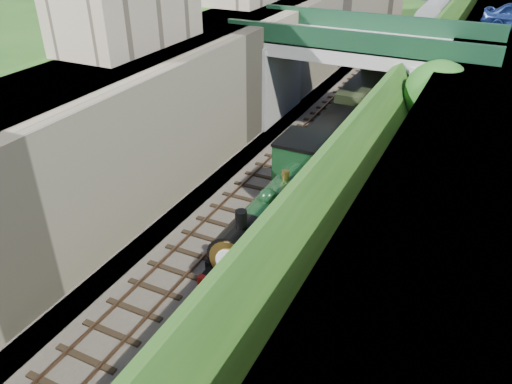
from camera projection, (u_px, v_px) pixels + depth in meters
name	position (u px, v px, depth m)	size (l,w,h in m)	color
trackbed	(328.00, 152.00, 31.10)	(10.00, 90.00, 0.20)	#473F38
retaining_wall	(250.00, 86.00, 31.48)	(1.00, 90.00, 7.00)	#756B56
street_plateau_left	(202.00, 79.00, 32.82)	(6.00, 90.00, 7.00)	#262628
street_plateau_right	(506.00, 134.00, 25.97)	(8.00, 90.00, 6.25)	#262628
embankment_slope	(418.00, 123.00, 28.23)	(4.54, 90.00, 6.36)	#1E4714
track_left	(299.00, 144.00, 31.79)	(2.50, 90.00, 0.20)	black
track_right	(347.00, 153.00, 30.57)	(2.50, 90.00, 0.20)	black
road_bridge	(368.00, 74.00, 31.85)	(16.00, 6.40, 7.25)	gray
building_near	(127.00, 5.00, 25.58)	(4.00, 8.00, 4.00)	gray
tree	(440.00, 97.00, 26.44)	(3.60, 3.80, 6.60)	black
locomotive	(283.00, 208.00, 21.96)	(3.10, 10.22, 3.83)	black
tender	(335.00, 150.00, 27.81)	(2.70, 6.00, 3.05)	black
coach_front	(389.00, 80.00, 37.37)	(2.90, 18.00, 3.70)	black
coach_middle	(431.00, 30.00, 51.96)	(2.90, 18.00, 3.70)	black
coach_rear	(454.00, 2.00, 66.56)	(2.90, 18.00, 3.70)	black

